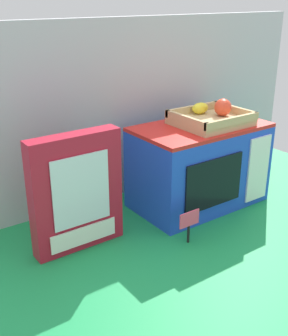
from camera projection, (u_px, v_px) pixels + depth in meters
ground_plane at (158, 217)px, 1.40m from camera, size 1.70×1.70×0.00m
display_back_panel at (117, 111)px, 1.47m from camera, size 1.61×0.03×0.61m
toy_microwave at (199, 165)px, 1.45m from camera, size 0.44×0.26×0.28m
food_groups_crate at (212, 118)px, 1.41m from camera, size 0.23×0.20×0.08m
cookie_set_box at (77, 193)px, 1.18m from camera, size 0.26×0.06×0.34m
price_sign at (189, 222)px, 1.24m from camera, size 0.07×0.01×0.10m
loose_toy_apple at (257, 169)px, 1.70m from camera, size 0.06×0.06×0.06m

